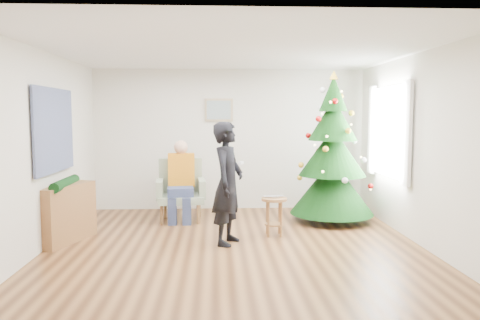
{
  "coord_description": "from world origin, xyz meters",
  "views": [
    {
      "loc": [
        -0.24,
        -6.22,
        1.76
      ],
      "look_at": [
        0.1,
        0.6,
        1.1
      ],
      "focal_mm": 35.0,
      "sensor_mm": 36.0,
      "label": 1
    }
  ],
  "objects": [
    {
      "name": "wall_front",
      "position": [
        0.0,
        -2.5,
        1.3
      ],
      "size": [
        5.0,
        0.0,
        5.0
      ],
      "primitive_type": "plane",
      "rotation": [
        -1.57,
        0.0,
        0.0
      ],
      "color": "silver",
      "rests_on": "floor"
    },
    {
      "name": "window_panel",
      "position": [
        2.47,
        1.0,
        1.5
      ],
      "size": [
        0.04,
        1.3,
        1.4
      ],
      "primitive_type": "cube",
      "color": "white",
      "rests_on": "wall_right"
    },
    {
      "name": "curtains",
      "position": [
        2.44,
        1.0,
        1.5
      ],
      "size": [
        0.05,
        1.75,
        1.5
      ],
      "color": "white",
      "rests_on": "wall_right"
    },
    {
      "name": "armchair",
      "position": [
        -0.85,
        1.57,
        0.38
      ],
      "size": [
        0.84,
        0.78,
        1.02
      ],
      "rotation": [
        0.0,
        0.0,
        0.09
      ],
      "color": "gray",
      "rests_on": "floor"
    },
    {
      "name": "standing_man",
      "position": [
        -0.09,
        0.07,
        0.83
      ],
      "size": [
        0.59,
        0.71,
        1.67
      ],
      "primitive_type": "imported",
      "rotation": [
        0.0,
        0.0,
        1.21
      ],
      "color": "black",
      "rests_on": "floor"
    },
    {
      "name": "console",
      "position": [
        -2.33,
        0.26,
        0.4
      ],
      "size": [
        0.61,
        1.04,
        0.8
      ],
      "primitive_type": "cube",
      "rotation": [
        0.0,
        0.0,
        -0.34
      ],
      "color": "brown",
      "rests_on": "floor"
    },
    {
      "name": "game_controller",
      "position": [
        0.09,
        0.04,
        1.11
      ],
      "size": [
        0.08,
        0.13,
        0.04
      ],
      "primitive_type": "cube",
      "rotation": [
        0.0,
        0.0,
        -0.36
      ],
      "color": "white",
      "rests_on": "standing_man"
    },
    {
      "name": "wall_back",
      "position": [
        0.0,
        2.5,
        1.3
      ],
      "size": [
        5.0,
        0.0,
        5.0
      ],
      "primitive_type": "plane",
      "rotation": [
        1.57,
        0.0,
        0.0
      ],
      "color": "silver",
      "rests_on": "floor"
    },
    {
      "name": "wall_left",
      "position": [
        -2.5,
        0.0,
        1.3
      ],
      "size": [
        0.0,
        5.0,
        5.0
      ],
      "primitive_type": "plane",
      "rotation": [
        1.57,
        0.0,
        1.57
      ],
      "color": "silver",
      "rests_on": "floor"
    },
    {
      "name": "tapestry",
      "position": [
        -2.46,
        0.3,
        1.55
      ],
      "size": [
        0.03,
        1.5,
        1.15
      ],
      "primitive_type": "cube",
      "color": "black",
      "rests_on": "wall_left"
    },
    {
      "name": "wall_right",
      "position": [
        2.5,
        0.0,
        1.3
      ],
      "size": [
        0.0,
        5.0,
        5.0
      ],
      "primitive_type": "plane",
      "rotation": [
        1.57,
        0.0,
        -1.57
      ],
      "color": "silver",
      "rests_on": "floor"
    },
    {
      "name": "laptop",
      "position": [
        0.59,
        0.46,
        0.57
      ],
      "size": [
        0.33,
        0.24,
        0.02
      ],
      "primitive_type": "imported",
      "rotation": [
        0.0,
        0.0,
        0.14
      ],
      "color": "silver",
      "rests_on": "stool"
    },
    {
      "name": "seated_person",
      "position": [
        -0.84,
        1.51,
        0.69
      ],
      "size": [
        0.46,
        0.65,
        1.33
      ],
      "rotation": [
        0.0,
        0.0,
        0.09
      ],
      "color": "navy",
      "rests_on": "armchair"
    },
    {
      "name": "ceiling",
      "position": [
        0.0,
        0.0,
        2.6
      ],
      "size": [
        5.0,
        5.0,
        0.0
      ],
      "primitive_type": "plane",
      "rotation": [
        3.14,
        0.0,
        0.0
      ],
      "color": "white",
      "rests_on": "wall_back"
    },
    {
      "name": "christmas_tree",
      "position": [
        1.66,
        1.35,
        1.12
      ],
      "size": [
        1.37,
        1.37,
        2.48
      ],
      "rotation": [
        0.0,
        0.0,
        0.43
      ],
      "color": "#3F2816",
      "rests_on": "floor"
    },
    {
      "name": "floor",
      "position": [
        0.0,
        0.0,
        0.0
      ],
      "size": [
        5.0,
        5.0,
        0.0
      ],
      "primitive_type": "plane",
      "color": "brown",
      "rests_on": "ground"
    },
    {
      "name": "garland",
      "position": [
        -2.33,
        0.26,
        0.82
      ],
      "size": [
        0.14,
        0.9,
        0.14
      ],
      "primitive_type": "cylinder",
      "rotation": [
        1.57,
        0.0,
        0.0
      ],
      "color": "black",
      "rests_on": "console"
    },
    {
      "name": "stool",
      "position": [
        0.59,
        0.46,
        0.29
      ],
      "size": [
        0.37,
        0.37,
        0.56
      ],
      "rotation": [
        0.0,
        0.0,
        -0.21
      ],
      "color": "brown",
      "rests_on": "floor"
    },
    {
      "name": "framed_picture",
      "position": [
        -0.2,
        2.46,
        1.85
      ],
      "size": [
        0.52,
        0.05,
        0.42
      ],
      "color": "tan",
      "rests_on": "wall_back"
    }
  ]
}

